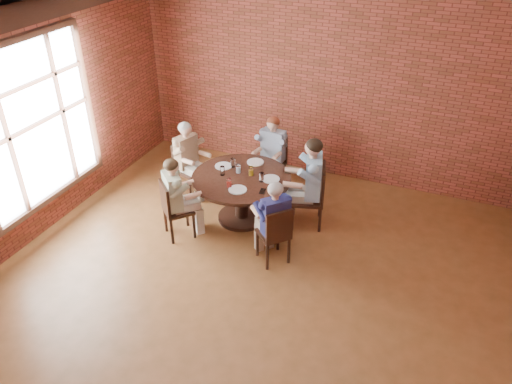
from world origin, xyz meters
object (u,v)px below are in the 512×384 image
at_px(chair_c, 186,166).
at_px(diner_d, 177,198).
at_px(chair_a, 314,194).
at_px(diner_c, 189,160).
at_px(chair_e, 276,233).
at_px(diner_b, 272,154).
at_px(diner_a, 308,183).
at_px(chair_b, 273,160).
at_px(diner_e, 273,222).
at_px(chair_d, 173,208).
at_px(smartphone, 262,191).
at_px(dining_table, 241,189).

height_order(chair_c, diner_d, diner_d).
height_order(chair_a, diner_d, diner_d).
relative_size(diner_c, chair_e, 1.43).
xyz_separation_m(diner_b, diner_c, (-1.16, -0.69, -0.00)).
distance_m(diner_a, chair_c, 2.13).
bearing_deg(chair_e, chair_b, -115.40).
xyz_separation_m(diner_c, diner_e, (1.88, -1.09, -0.01)).
height_order(chair_a, chair_d, chair_a).
bearing_deg(smartphone, chair_c, 149.14).
distance_m(diner_a, chair_b, 1.24).
relative_size(chair_a, diner_c, 0.77).
xyz_separation_m(chair_e, diner_e, (-0.05, 0.05, 0.14)).
xyz_separation_m(dining_table, diner_c, (-1.09, 0.35, 0.11)).
distance_m(diner_a, chair_e, 1.08).
bearing_deg(diner_a, chair_e, -21.68).
xyz_separation_m(chair_b, chair_c, (-1.24, -0.75, -0.00)).
bearing_deg(chair_d, dining_table, -90.00).
relative_size(chair_d, chair_e, 1.01).
bearing_deg(chair_b, chair_e, -63.96).
xyz_separation_m(dining_table, chair_d, (-0.72, -0.78, -0.04)).
bearing_deg(diner_e, dining_table, -90.00).
distance_m(diner_b, diner_e, 1.92).
relative_size(chair_b, diner_b, 0.71).
bearing_deg(chair_e, diner_c, -77.72).
xyz_separation_m(chair_c, chair_d, (0.44, -1.16, -0.00)).
relative_size(diner_c, chair_d, 1.41).
bearing_deg(chair_e, diner_d, -49.36).
xyz_separation_m(diner_a, diner_b, (-0.88, 0.77, -0.07)).
distance_m(chair_c, diner_d, 1.22).
bearing_deg(diner_a, diner_e, -24.94).
relative_size(diner_a, diner_e, 1.14).
bearing_deg(diner_d, diner_c, -26.28).
relative_size(chair_d, diner_e, 0.72).
bearing_deg(diner_e, chair_c, -76.90).
distance_m(chair_d, diner_d, 0.16).
bearing_deg(smartphone, chair_a, 34.11).
bearing_deg(chair_a, chair_b, -146.60).
bearing_deg(smartphone, chair_e, -61.25).
xyz_separation_m(dining_table, smartphone, (0.44, -0.26, 0.23)).
relative_size(chair_a, chair_b, 1.08).
xyz_separation_m(diner_d, diner_e, (1.47, -0.01, -0.01)).
relative_size(chair_a, chair_e, 1.11).
bearing_deg(diner_b, chair_e, -62.98).
height_order(diner_c, diner_d, diner_c).
relative_size(diner_a, diner_b, 1.11).
bearing_deg(dining_table, diner_d, -132.71).
relative_size(diner_a, chair_d, 1.57).
relative_size(chair_a, diner_a, 0.69).
height_order(chair_a, chair_b, chair_a).
height_order(chair_a, diner_c, diner_c).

